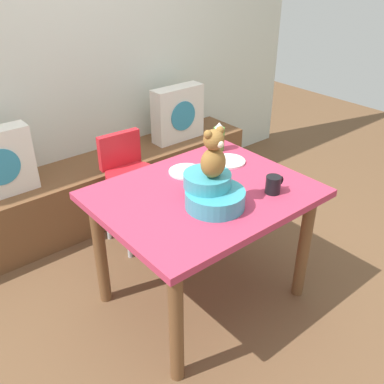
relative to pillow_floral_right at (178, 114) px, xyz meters
The scene contains 12 objects.
ground_plane 1.54m from the pillow_floral_right, 122.10° to the right, with size 8.00×8.00×0.00m, color brown.
back_wall 1.01m from the pillow_floral_right, 158.44° to the left, with size 4.40×0.10×2.60m, color silver.
window_bench 0.86m from the pillow_floral_right, behind, with size 2.60×0.44×0.46m, color brown.
pillow_floral_right is the anchor object (origin of this frame).
dining_table 1.39m from the pillow_floral_right, 122.10° to the right, with size 1.12×0.89×0.74m.
highchair 0.86m from the pillow_floral_right, 150.45° to the right, with size 0.34×0.46×0.79m.
infant_seat_teal 1.53m from the pillow_floral_right, 121.37° to the right, with size 0.30×0.33×0.16m.
teddy_bear 1.56m from the pillow_floral_right, 121.36° to the right, with size 0.13×0.12×0.25m.
ketchup_bottle 0.90m from the pillow_floral_right, 110.90° to the right, with size 0.07×0.07×0.18m.
coffee_mug 1.49m from the pillow_floral_right, 108.19° to the right, with size 0.12×0.08×0.09m.
dinner_plate_near 1.08m from the pillow_floral_right, 111.30° to the right, with size 0.20×0.20×0.01m, color white.
dinner_plate_far 1.16m from the pillow_floral_right, 125.49° to the right, with size 0.20×0.20×0.01m, color white.
Camera 1 is at (-1.32, -1.50, 1.88)m, focal length 40.57 mm.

